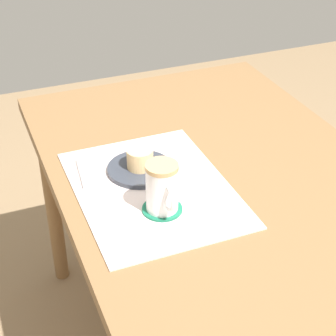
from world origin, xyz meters
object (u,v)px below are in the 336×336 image
(pastry_plate, at_px, (140,169))
(pastry, at_px, (140,159))
(coffee_mug, at_px, (162,188))
(dining_table, at_px, (216,194))

(pastry_plate, relative_size, pastry, 2.52)
(coffee_mug, bearing_deg, pastry_plate, 177.43)
(coffee_mug, bearing_deg, dining_table, 120.08)
(dining_table, bearing_deg, pastry_plate, -107.81)
(pastry, xyz_separation_m, coffee_mug, (0.17, -0.01, 0.03))
(pastry_plate, xyz_separation_m, pastry, (0.00, -0.00, 0.03))
(dining_table, distance_m, pastry, 0.23)
(pastry, relative_size, coffee_mug, 0.56)
(dining_table, xyz_separation_m, coffee_mug, (0.11, -0.19, 0.14))
(dining_table, xyz_separation_m, pastry, (-0.06, -0.18, 0.12))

